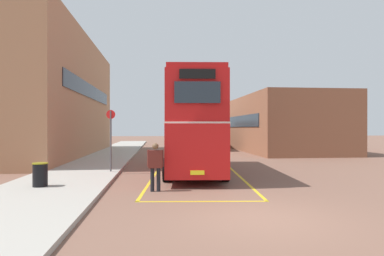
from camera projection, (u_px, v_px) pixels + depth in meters
ground_plane at (196, 161)px, 22.75m from camera, size 135.60×135.60×0.00m
sidewalk_left at (105, 158)px, 24.48m from camera, size 4.00×57.60×0.14m
brick_building_left at (57, 97)px, 26.92m from camera, size 5.48×21.46×9.56m
depot_building_right at (278, 124)px, 33.36m from camera, size 7.94×16.95×5.30m
double_decker_bus at (194, 123)px, 17.09m from camera, size 3.37×9.95×4.75m
single_deck_bus at (205, 134)px, 36.09m from camera, size 3.25×9.92×3.02m
pedestrian_boarding at (155, 163)px, 11.87m from camera, size 0.58×0.26×1.74m
litter_bin at (40, 175)px, 12.10m from camera, size 0.55×0.55×0.87m
bus_stop_sign at (111, 135)px, 16.28m from camera, size 0.44×0.09×3.02m
bay_marking_yellow at (197, 177)px, 15.24m from camera, size 5.12×12.11×0.01m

